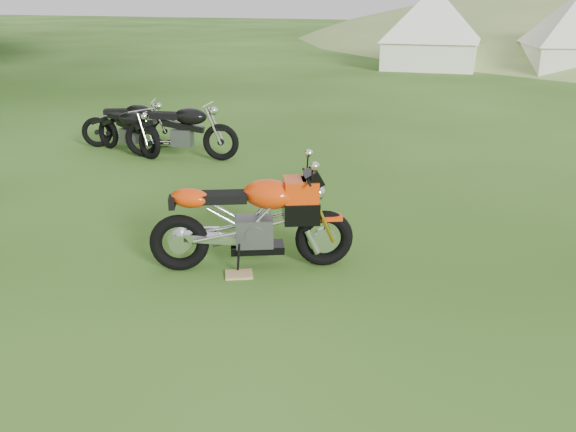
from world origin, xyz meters
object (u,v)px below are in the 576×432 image
(plywood_board, at_px, (239,274))
(vintage_moto_b, at_px, (181,129))
(tent_left, at_px, (432,29))
(vintage_moto_c, at_px, (130,122))
(vintage_moto_d, at_px, (128,129))
(sport_motorcycle, at_px, (252,213))

(plywood_board, bearing_deg, vintage_moto_b, 124.89)
(vintage_moto_b, distance_m, tent_left, 15.28)
(vintage_moto_b, xyz_separation_m, vintage_moto_c, (-1.28, 0.49, -0.06))
(vintage_moto_b, bearing_deg, vintage_moto_d, 170.56)
(vintage_moto_d, distance_m, tent_left, 15.44)
(sport_motorcycle, relative_size, vintage_moto_b, 1.02)
(vintage_moto_c, relative_size, tent_left, 0.53)
(tent_left, bearing_deg, vintage_moto_d, -104.00)
(tent_left, bearing_deg, plywood_board, -90.26)
(sport_motorcycle, relative_size, vintage_moto_c, 1.15)
(vintage_moto_c, height_order, tent_left, tent_left)
(plywood_board, distance_m, vintage_moto_d, 5.55)
(vintage_moto_b, relative_size, vintage_moto_d, 1.16)
(sport_motorcycle, bearing_deg, vintage_moto_c, 109.73)
(vintage_moto_d, bearing_deg, plywood_board, -24.80)
(vintage_moto_b, height_order, vintage_moto_c, vintage_moto_b)
(sport_motorcycle, relative_size, plywood_board, 7.19)
(sport_motorcycle, distance_m, vintage_moto_c, 5.91)
(vintage_moto_c, bearing_deg, plywood_board, -70.68)
(sport_motorcycle, relative_size, tent_left, 0.61)
(vintage_moto_c, bearing_deg, vintage_moto_b, -43.70)
(vintage_moto_d, bearing_deg, vintage_moto_b, 20.89)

